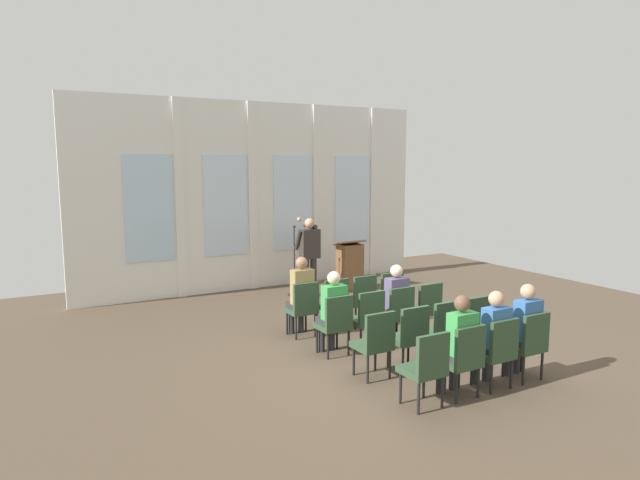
{
  "coord_description": "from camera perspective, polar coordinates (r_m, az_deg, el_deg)",
  "views": [
    {
      "loc": [
        -5.03,
        -6.42,
        2.9
      ],
      "look_at": [
        0.17,
        2.85,
        1.41
      ],
      "focal_mm": 31.14,
      "sensor_mm": 36.0,
      "label": 1
    }
  ],
  "objects": [
    {
      "name": "chair_r1_c3",
      "position": [
        9.41,
        10.81,
        -6.73
      ],
      "size": [
        0.46,
        0.44,
        0.94
      ],
      "color": "black",
      "rests_on": "ground"
    },
    {
      "name": "mic_stand",
      "position": [
        12.22,
        -2.64,
        -4.15
      ],
      "size": [
        0.28,
        0.28,
        1.55
      ],
      "color": "black",
      "rests_on": "ground"
    },
    {
      "name": "chair_r3_c1",
      "position": [
        7.18,
        14.49,
        -11.53
      ],
      "size": [
        0.46,
        0.44,
        0.94
      ],
      "color": "black",
      "rests_on": "ground"
    },
    {
      "name": "lectern",
      "position": [
        12.75,
        3.08,
        -2.65
      ],
      "size": [
        0.6,
        0.48,
        1.16
      ],
      "color": "brown",
      "rests_on": "ground"
    },
    {
      "name": "chair_r0_c2",
      "position": [
        9.88,
        4.28,
        -5.91
      ],
      "size": [
        0.46,
        0.44,
        0.94
      ],
      "color": "black",
      "rests_on": "ground"
    },
    {
      "name": "audience_r3_c1",
      "position": [
        7.18,
        14.08,
        -9.95
      ],
      "size": [
        0.36,
        0.39,
        1.3
      ],
      "color": "#2D2D33",
      "rests_on": "ground"
    },
    {
      "name": "audience_r1_c2",
      "position": [
        9.08,
        7.67,
        -6.04
      ],
      "size": [
        0.36,
        0.39,
        1.28
      ],
      "color": "#2D2D33",
      "rests_on": "ground"
    },
    {
      "name": "audience_r0_c0",
      "position": [
        9.32,
        -1.98,
        -5.37
      ],
      "size": [
        0.36,
        0.39,
        1.35
      ],
      "color": "#2D2D33",
      "rests_on": "ground"
    },
    {
      "name": "chair_r1_c2",
      "position": [
        9.06,
        7.97,
        -7.25
      ],
      "size": [
        0.46,
        0.44,
        0.94
      ],
      "color": "black",
      "rests_on": "ground"
    },
    {
      "name": "chair_r3_c0",
      "position": [
        6.81,
        10.86,
        -12.51
      ],
      "size": [
        0.46,
        0.44,
        0.94
      ],
      "color": "black",
      "rests_on": "ground"
    },
    {
      "name": "chair_r2_c0",
      "position": [
        7.59,
        5.7,
        -10.23
      ],
      "size": [
        0.46,
        0.44,
        0.94
      ],
      "color": "black",
      "rests_on": "ground"
    },
    {
      "name": "speaker",
      "position": [
        12.02,
        -1.1,
        -1.14
      ],
      "size": [
        0.51,
        0.69,
        1.71
      ],
      "color": "#332D28",
      "rests_on": "ground"
    },
    {
      "name": "audience_r3_c3",
      "position": [
        7.99,
        20.24,
        -8.31
      ],
      "size": [
        0.36,
        0.39,
        1.31
      ],
      "color": "#2D2D33",
      "rests_on": "ground"
    },
    {
      "name": "audience_r3_c2",
      "position": [
        7.58,
        17.32,
        -9.17
      ],
      "size": [
        0.36,
        0.39,
        1.28
      ],
      "color": "#2D2D33",
      "rests_on": "ground"
    },
    {
      "name": "chair_r0_c1",
      "position": [
        9.58,
        1.36,
        -6.33
      ],
      "size": [
        0.46,
        0.44,
        0.94
      ],
      "color": "black",
      "rests_on": "ground"
    },
    {
      "name": "chair_r3_c3",
      "position": [
        8.0,
        20.62,
        -9.76
      ],
      "size": [
        0.46,
        0.44,
        0.94
      ],
      "color": "black",
      "rests_on": "ground"
    },
    {
      "name": "rear_partition",
      "position": [
        12.88,
        -6.08,
        4.43
      ],
      "size": [
        8.35,
        0.14,
        4.26
      ],
      "color": "silver",
      "rests_on": "ground"
    },
    {
      "name": "chair_r3_c2",
      "position": [
        7.58,
        17.73,
        -10.61
      ],
      "size": [
        0.46,
        0.44,
        0.94
      ],
      "color": "black",
      "rests_on": "ground"
    },
    {
      "name": "audience_r1_c0",
      "position": [
        8.45,
        1.29,
        -7.01
      ],
      "size": [
        0.36,
        0.39,
        1.29
      ],
      "color": "#2D2D33",
      "rests_on": "ground"
    },
    {
      "name": "ground_plane",
      "position": [
        8.66,
        8.44,
        -11.69
      ],
      "size": [
        14.05,
        14.05,
        0.0
      ],
      "primitive_type": "plane",
      "color": "brown"
    },
    {
      "name": "chair_r2_c2",
      "position": [
        8.29,
        12.39,
        -8.81
      ],
      "size": [
        0.46,
        0.44,
        0.94
      ],
      "color": "black",
      "rests_on": "ground"
    },
    {
      "name": "chair_r0_c3",
      "position": [
        10.21,
        7.02,
        -5.49
      ],
      "size": [
        0.46,
        0.44,
        0.94
      ],
      "color": "black",
      "rests_on": "ground"
    },
    {
      "name": "chair_r1_c1",
      "position": [
        8.73,
        4.89,
        -7.79
      ],
      "size": [
        0.46,
        0.44,
        0.94
      ],
      "color": "black",
      "rests_on": "ground"
    },
    {
      "name": "chair_r2_c1",
      "position": [
        7.92,
        9.2,
        -9.51
      ],
      "size": [
        0.46,
        0.44,
        0.94
      ],
      "color": "black",
      "rests_on": "ground"
    },
    {
      "name": "chair_r2_c3",
      "position": [
        8.67,
        15.3,
        -8.15
      ],
      "size": [
        0.46,
        0.44,
        0.94
      ],
      "color": "black",
      "rests_on": "ground"
    },
    {
      "name": "chair_r0_c0",
      "position": [
        9.31,
        -1.75,
        -6.76
      ],
      "size": [
        0.46,
        0.44,
        0.94
      ],
      "color": "black",
      "rests_on": "ground"
    },
    {
      "name": "chair_r1_c0",
      "position": [
        8.43,
        1.58,
        -8.34
      ],
      "size": [
        0.46,
        0.44,
        0.94
      ],
      "color": "black",
      "rests_on": "ground"
    }
  ]
}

